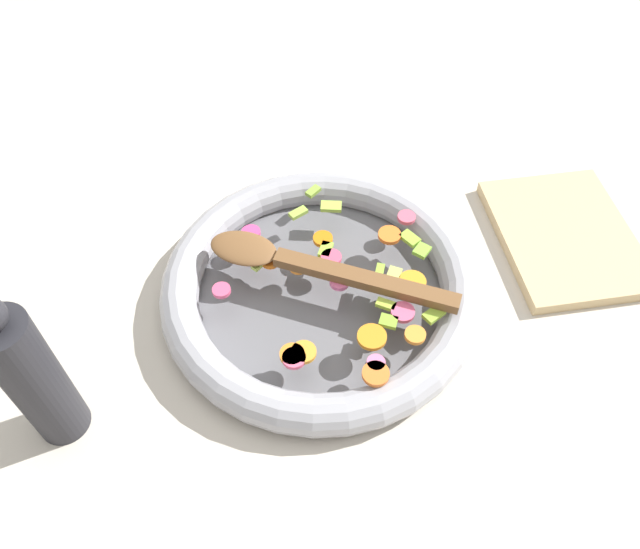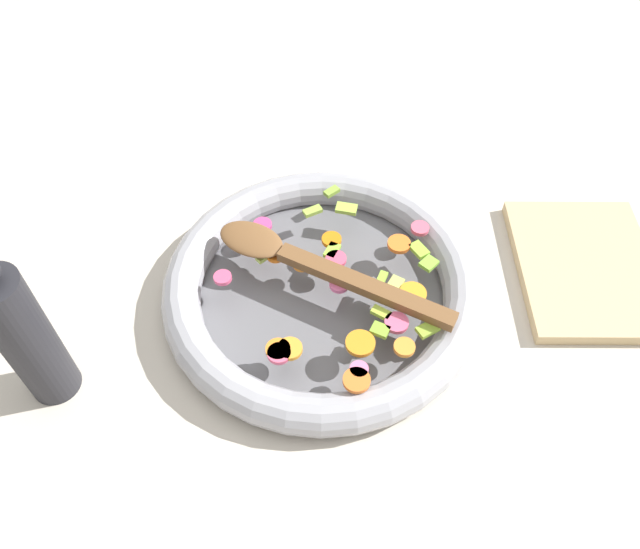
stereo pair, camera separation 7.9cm
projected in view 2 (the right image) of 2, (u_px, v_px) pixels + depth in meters
The scene contains 6 objects.
ground_plane at pixel (320, 298), 0.83m from camera, with size 4.00×4.00×0.00m, color beige.
skillet at pixel (320, 288), 0.82m from camera, with size 0.42×0.42×0.05m.
chopped_vegetables at pixel (342, 288), 0.78m from camera, with size 0.34×0.29×0.01m.
wooden_spoon at pixel (305, 262), 0.79m from camera, with size 0.19×0.31×0.01m.
pepper_mill at pixel (23, 336), 0.67m from camera, with size 0.06×0.06×0.23m.
cutting_board at pixel (584, 268), 0.85m from camera, with size 0.24×0.18×0.02m.
Camera 2 is at (0.49, 0.00, 0.67)m, focal length 35.00 mm.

